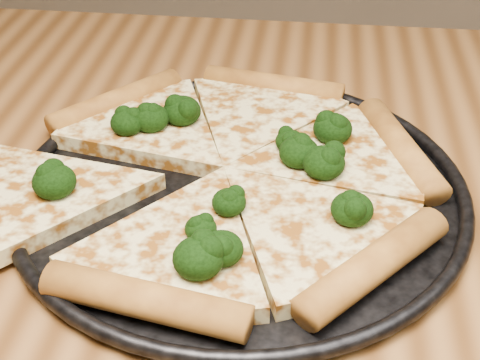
# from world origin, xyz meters

# --- Properties ---
(dining_table) EXTENTS (1.20, 0.90, 0.75)m
(dining_table) POSITION_xyz_m (0.00, 0.00, 0.66)
(dining_table) COLOR brown
(dining_table) RESTS_ON ground
(pizza_pan) EXTENTS (0.39, 0.39, 0.02)m
(pizza_pan) POSITION_xyz_m (-0.06, 0.05, 0.76)
(pizza_pan) COLOR black
(pizza_pan) RESTS_ON dining_table
(pizza) EXTENTS (0.44, 0.38, 0.03)m
(pizza) POSITION_xyz_m (-0.09, 0.06, 0.77)
(pizza) COLOR beige
(pizza) RESTS_ON pizza_pan
(broccoli_florets) EXTENTS (0.28, 0.24, 0.03)m
(broccoli_florets) POSITION_xyz_m (-0.08, 0.05, 0.78)
(broccoli_florets) COLOR black
(broccoli_florets) RESTS_ON pizza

